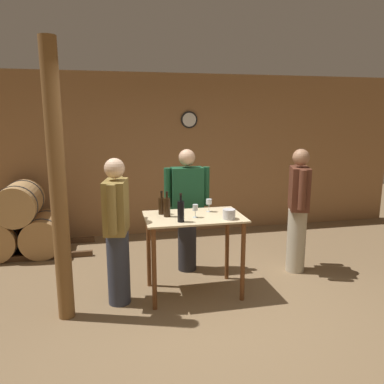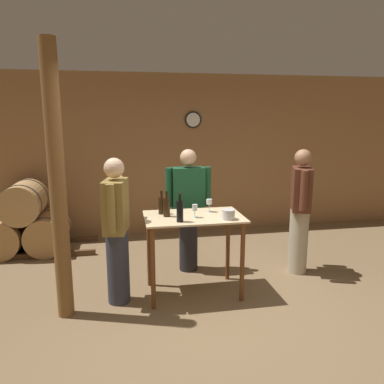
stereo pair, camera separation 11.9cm
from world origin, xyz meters
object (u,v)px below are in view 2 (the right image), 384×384
at_px(person_visitor_with_scarf, 188,208).
at_px(person_visitor_bearded, 300,209).
at_px(wine_glass_near_center, 209,202).
at_px(ice_bucket, 228,214).
at_px(wine_bottle_far_left, 162,205).
at_px(wine_bottle_left, 167,207).
at_px(wine_glass_near_left, 195,208).
at_px(person_host, 117,228).
at_px(wooden_post, 57,185).
at_px(wine_bottle_center, 180,211).

xyz_separation_m(person_visitor_with_scarf, person_visitor_bearded, (1.38, -0.34, 0.00)).
xyz_separation_m(wine_glass_near_center, ice_bucket, (0.13, -0.35, -0.06)).
height_order(wine_bottle_far_left, wine_bottle_left, wine_bottle_left).
bearing_deg(person_visitor_bearded, ice_bucket, -153.72).
relative_size(wine_glass_near_left, person_host, 0.09).
relative_size(wine_bottle_far_left, person_host, 0.17).
bearing_deg(person_visitor_with_scarf, wine_bottle_far_left, -127.24).
xyz_separation_m(wooden_post, wine_bottle_center, (1.19, 0.04, -0.31)).
xyz_separation_m(wine_bottle_far_left, wine_glass_near_center, (0.55, -0.01, 0.01)).
relative_size(wine_glass_near_left, person_visitor_with_scarf, 0.09).
bearing_deg(wine_bottle_far_left, wooden_post, -159.11).
distance_m(person_visitor_with_scarf, person_visitor_bearded, 1.42).
bearing_deg(wooden_post, person_host, 19.19).
xyz_separation_m(wine_bottle_far_left, wine_bottle_center, (0.15, -0.36, 0.02)).
relative_size(wine_bottle_far_left, person_visitor_bearded, 0.17).
xyz_separation_m(wine_bottle_center, ice_bucket, (0.53, 0.00, -0.07)).
height_order(wine_bottle_far_left, wine_glass_near_center, wine_bottle_far_left).
relative_size(wooden_post, person_visitor_bearded, 1.68).
bearing_deg(wine_bottle_center, wine_glass_near_center, 41.70).
relative_size(wine_bottle_center, person_visitor_bearded, 0.19).
height_order(wine_glass_near_left, person_host, person_host).
distance_m(ice_bucket, person_host, 1.20).
distance_m(wooden_post, person_visitor_bearded, 2.92).
relative_size(wine_bottle_far_left, person_visitor_with_scarf, 0.17).
bearing_deg(wine_bottle_left, wooden_post, -165.70).
distance_m(ice_bucket, person_visitor_with_scarf, 0.93).
xyz_separation_m(wooden_post, wine_bottle_left, (1.08, 0.28, -0.32)).
bearing_deg(person_visitor_bearded, person_visitor_with_scarf, 166.33).
bearing_deg(person_visitor_with_scarf, person_host, -140.92).
distance_m(wooden_post, wine_glass_near_center, 1.66).
bearing_deg(person_visitor_bearded, wine_bottle_far_left, -174.07).
height_order(wine_bottle_far_left, wine_glass_near_left, wine_bottle_far_left).
bearing_deg(wine_glass_near_left, person_host, 179.13).
relative_size(wine_glass_near_center, person_host, 0.09).
xyz_separation_m(person_host, person_visitor_with_scarf, (0.90, 0.73, 0.01)).
distance_m(wine_glass_near_center, person_visitor_bearded, 1.26).
distance_m(wine_bottle_left, wine_bottle_center, 0.26).
height_order(wine_bottle_center, wine_glass_near_center, wine_bottle_center).
bearing_deg(wine_glass_near_center, wine_bottle_left, -167.49).
xyz_separation_m(wine_glass_near_left, person_visitor_bearded, (1.44, 0.41, -0.18)).
xyz_separation_m(ice_bucket, person_visitor_with_scarf, (-0.28, 0.88, -0.13)).
distance_m(wooden_post, ice_bucket, 1.76).
bearing_deg(wine_glass_near_left, person_visitor_bearded, 15.82).
distance_m(ice_bucket, person_visitor_bearded, 1.23).
bearing_deg(wine_glass_near_center, wine_glass_near_left, -134.36).
relative_size(wine_bottle_center, person_visitor_with_scarf, 0.19).
relative_size(wine_bottle_far_left, wine_glass_near_left, 1.82).
bearing_deg(wine_bottle_far_left, person_visitor_with_scarf, 52.76).
bearing_deg(person_visitor_with_scarf, wine_glass_near_left, -94.53).
relative_size(ice_bucket, person_visitor_bearded, 0.09).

